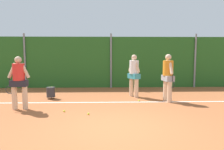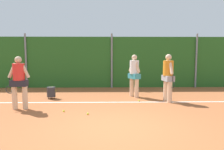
# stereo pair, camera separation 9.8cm
# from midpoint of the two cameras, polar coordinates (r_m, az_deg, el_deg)

# --- Properties ---
(ground_plane) EXTENTS (26.17, 26.17, 0.00)m
(ground_plane) POSITION_cam_midpoint_polar(r_m,az_deg,el_deg) (7.92, 0.30, -8.58)
(ground_plane) COLOR #A85B33
(hedge_fence_backdrop) EXTENTS (16.32, 0.25, 2.81)m
(hedge_fence_backdrop) POSITION_cam_midpoint_polar(r_m,az_deg,el_deg) (12.38, -0.50, 3.32)
(hedge_fence_backdrop) COLOR #286023
(hedge_fence_backdrop) RESTS_ON ground_plane
(fence_post_left) EXTENTS (0.10, 0.10, 2.98)m
(fence_post_left) POSITION_cam_midpoint_polar(r_m,az_deg,el_deg) (12.97, -21.79, 3.38)
(fence_post_left) COLOR gray
(fence_post_left) RESTS_ON ground_plane
(fence_post_center) EXTENTS (0.10, 0.10, 2.98)m
(fence_post_center) POSITION_cam_midpoint_polar(r_m,az_deg,el_deg) (12.20, -0.48, 3.67)
(fence_post_center) COLOR gray
(fence_post_center) RESTS_ON ground_plane
(fence_post_right) EXTENTS (0.10, 0.10, 2.98)m
(fence_post_right) POSITION_cam_midpoint_polar(r_m,az_deg,el_deg) (13.18, 20.48, 3.47)
(fence_post_right) COLOR gray
(fence_post_right) RESTS_ON ground_plane
(court_baseline_paint) EXTENTS (11.92, 0.10, 0.01)m
(court_baseline_paint) POSITION_cam_midpoint_polar(r_m,az_deg,el_deg) (8.82, 0.07, -7.03)
(court_baseline_paint) COLOR white
(court_baseline_paint) RESTS_ON ground_plane
(player_foreground_near) EXTENTS (0.84, 0.40, 1.84)m
(player_foreground_near) POSITION_cam_midpoint_polar(r_m,az_deg,el_deg) (8.24, -23.24, -1.18)
(player_foreground_near) COLOR beige
(player_foreground_near) RESTS_ON ground_plane
(player_midcourt) EXTENTS (0.42, 0.84, 1.90)m
(player_midcourt) POSITION_cam_midpoint_polar(r_m,az_deg,el_deg) (9.07, 13.95, -0.04)
(player_midcourt) COLOR beige
(player_midcourt) RESTS_ON ground_plane
(player_backcourt_far) EXTENTS (0.55, 0.70, 1.87)m
(player_backcourt_far) POSITION_cam_midpoint_polar(r_m,az_deg,el_deg) (9.73, 5.42, 0.44)
(player_backcourt_far) COLOR beige
(player_backcourt_far) RESTS_ON ground_plane
(ball_hopper) EXTENTS (0.36, 0.36, 0.51)m
(ball_hopper) POSITION_cam_midpoint_polar(r_m,az_deg,el_deg) (9.78, -15.81, -4.24)
(ball_hopper) COLOR #2D2D33
(ball_hopper) RESTS_ON ground_plane
(tennis_ball_0) EXTENTS (0.07, 0.07, 0.07)m
(tennis_ball_0) POSITION_cam_midpoint_polar(r_m,az_deg,el_deg) (11.63, -14.84, -3.88)
(tennis_ball_0) COLOR #CCDB33
(tennis_ball_0) RESTS_ON ground_plane
(tennis_ball_2) EXTENTS (0.07, 0.07, 0.07)m
(tennis_ball_2) POSITION_cam_midpoint_polar(r_m,az_deg,el_deg) (7.17, -6.50, -9.93)
(tennis_ball_2) COLOR #CCDB33
(tennis_ball_2) RESTS_ON ground_plane
(tennis_ball_3) EXTENTS (0.07, 0.07, 0.07)m
(tennis_ball_3) POSITION_cam_midpoint_polar(r_m,az_deg,el_deg) (7.61, -12.61, -9.08)
(tennis_ball_3) COLOR #CCDB33
(tennis_ball_3) RESTS_ON ground_plane
(tennis_ball_6) EXTENTS (0.07, 0.07, 0.07)m
(tennis_ball_6) POSITION_cam_midpoint_polar(r_m,az_deg,el_deg) (9.02, 6.66, -6.59)
(tennis_ball_6) COLOR #CCDB33
(tennis_ball_6) RESTS_ON ground_plane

